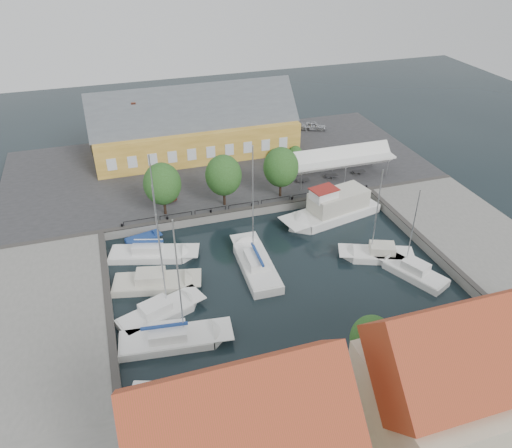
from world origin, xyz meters
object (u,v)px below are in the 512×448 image
Objects in this scene: warehouse at (190,129)px; east_boat_c at (411,273)px; car_red at (163,194)px; tent_canopy at (340,158)px; center_sailboat at (256,266)px; west_boat_a at (152,255)px; east_boat_b at (378,256)px; trawler at (334,210)px; launch_nw at (143,240)px; west_boat_b at (155,284)px; launch_sw at (160,394)px; car_silver at (313,126)px; west_boat_d at (173,340)px; west_boat_c at (160,314)px.

warehouse is 2.91× the size of east_boat_c.
tent_canopy is at bearing -35.30° from car_red.
center_sailboat reaches higher than west_boat_a.
west_boat_a is (-22.28, 7.25, 0.01)m from east_boat_b.
launch_nw is at bearing 175.44° from trawler.
tent_canopy is at bearing 28.36° from west_boat_b.
east_boat_c is at bearing -77.76° from trawler.
east_boat_b is (12.61, -2.10, -0.10)m from center_sailboat.
west_boat_b is at bearing -94.23° from west_boat_a.
tent_canopy is 2.92× the size of launch_sw.
tent_canopy is at bearing 78.81° from east_boat_b.
center_sailboat is at bearing 158.58° from east_boat_c.
trawler reaches higher than launch_sw.
car_silver is 33.45m from east_boat_b.
warehouse is 37.04m from west_boat_d.
car_red is 0.88× the size of launch_nw.
west_boat_b is (-0.36, -4.88, -0.01)m from west_boat_a.
east_boat_c reaches higher than launch_sw.
west_boat_d reaches higher than tent_canopy.
west_boat_c is (-21.89, -10.83, -0.76)m from trawler.
west_boat_d is at bearing -87.13° from west_boat_b.
launch_nw is (-10.22, 8.48, -0.27)m from center_sailboat.
car_red reaches higher than launch_sw.
center_sailboat is 1.11× the size of west_boat_a.
tent_canopy is 26.93m from launch_nw.
car_red reaches higher than launch_nw.
east_boat_b is (-6.71, -32.74, -1.43)m from car_silver.
car_silver is 0.30× the size of center_sailboat.
west_boat_b reaches higher than tent_canopy.
west_boat_c is at bearing 81.62° from launch_sw.
warehouse is 24.94m from trawler.
warehouse is 2.12× the size of center_sailboat.
tent_canopy is 21.56m from center_sailboat.
car_red is 28.50m from launch_sw.
car_silver is at bearing 45.97° from west_boat_b.
tent_canopy is at bearing -169.84° from car_silver.
launch_sw is (-11.49, -12.64, -0.27)m from center_sailboat.
car_silver reaches higher than car_red.
launch_nw is at bearing 92.05° from west_boat_d.
tent_canopy is (16.60, -13.86, -0.74)m from warehouse.
tent_canopy is at bearing 12.48° from launch_nw.
trawler is at bearing -119.15° from tent_canopy.
west_boat_d is at bearing -141.69° from center_sailboat.
warehouse is at bearing 120.14° from trawler.
warehouse reaches higher than tent_canopy.
tent_canopy reaches higher than car_silver.
launch_sw is (-27.33, -26.88, -3.59)m from tent_canopy.
east_boat_b is 22.93m from west_boat_c.
west_boat_b reaches higher than car_silver.
launch_nw is at bearing 91.27° from west_boat_b.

